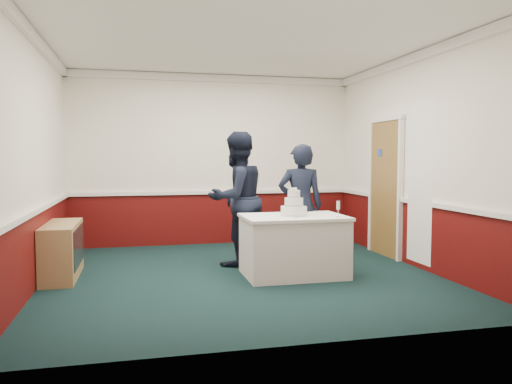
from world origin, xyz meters
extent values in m
plane|color=black|center=(0.00, 0.00, 0.00)|extent=(5.00, 5.00, 0.00)
cube|color=white|center=(0.00, 2.48, 1.50)|extent=(5.00, 0.05, 3.00)
cube|color=white|center=(-2.48, 0.00, 1.50)|extent=(0.05, 5.00, 3.00)
cube|color=white|center=(2.48, 0.00, 1.50)|extent=(0.05, 5.00, 3.00)
cube|color=white|center=(0.00, 0.00, 2.98)|extent=(5.00, 5.00, 0.05)
cube|color=#4F0B0A|center=(0.00, 2.48, 0.45)|extent=(5.00, 0.02, 0.90)
cube|color=white|center=(0.00, 2.47, 0.92)|extent=(4.98, 0.05, 0.06)
cube|color=white|center=(0.00, 2.46, 2.93)|extent=(5.00, 0.08, 0.12)
cube|color=brown|center=(2.46, 0.80, 1.05)|extent=(0.05, 0.90, 2.10)
cube|color=#234799|center=(2.44, 0.95, 1.62)|extent=(0.01, 0.12, 0.12)
cube|color=white|center=(2.42, -0.25, 1.20)|extent=(0.02, 0.60, 2.20)
cube|color=tan|center=(-2.28, 0.41, 0.35)|extent=(0.40, 1.20, 0.70)
cube|color=black|center=(-2.07, 0.41, 0.40)|extent=(0.01, 1.00, 0.50)
cube|color=white|center=(0.65, -0.17, 0.38)|extent=(1.28, 0.88, 0.76)
cube|color=white|center=(0.65, -0.17, 0.77)|extent=(1.32, 0.92, 0.04)
cylinder|color=white|center=(0.65, -0.17, 0.85)|extent=(0.34, 0.34, 0.12)
cylinder|color=silver|center=(0.65, -0.17, 0.80)|extent=(0.35, 0.35, 0.03)
cylinder|color=white|center=(0.65, -0.17, 0.97)|extent=(0.24, 0.24, 0.11)
cylinder|color=silver|center=(0.65, -0.17, 0.92)|extent=(0.25, 0.25, 0.02)
cylinder|color=white|center=(0.65, -0.17, 1.07)|extent=(0.16, 0.16, 0.10)
cylinder|color=silver|center=(0.65, -0.17, 1.03)|extent=(0.17, 0.17, 0.02)
sphere|color=#EDE5C9|center=(0.65, -0.17, 1.14)|extent=(0.03, 0.03, 0.03)
sphere|color=#EDE5C9|center=(0.68, -0.16, 1.14)|extent=(0.03, 0.03, 0.03)
sphere|color=#EDE5C9|center=(0.63, -0.15, 1.14)|extent=(0.03, 0.03, 0.03)
sphere|color=#EDE5C9|center=(0.67, -0.20, 1.14)|extent=(0.03, 0.03, 0.03)
sphere|color=#EDE5C9|center=(0.62, -0.19, 1.14)|extent=(0.03, 0.03, 0.03)
cube|color=silver|center=(0.62, -0.37, 0.79)|extent=(0.09, 0.21, 0.00)
cylinder|color=silver|center=(1.15, -0.45, 0.79)|extent=(0.05, 0.05, 0.01)
cylinder|color=silver|center=(1.15, -0.45, 0.84)|extent=(0.01, 0.01, 0.09)
cylinder|color=silver|center=(1.15, -0.45, 0.94)|extent=(0.04, 0.04, 0.11)
imported|color=black|center=(0.06, 0.65, 0.96)|extent=(1.16, 1.07, 1.91)
imported|color=black|center=(0.92, 0.36, 0.87)|extent=(0.71, 0.55, 1.73)
camera|label=1|loc=(-1.31, -6.33, 1.55)|focal=35.00mm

